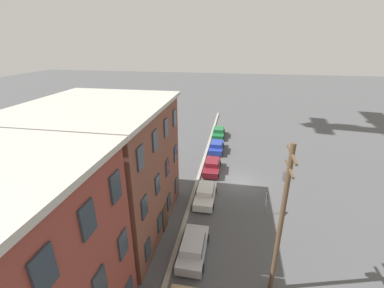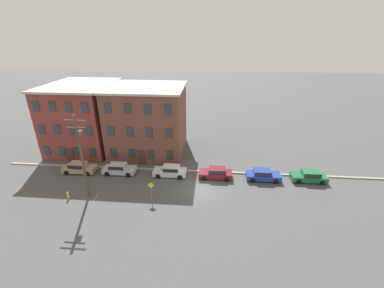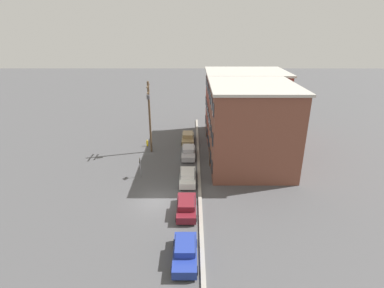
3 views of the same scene
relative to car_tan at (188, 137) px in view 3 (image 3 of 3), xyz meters
The scene contains 12 objects.
ground_plane 17.14m from the car_tan, 10.10° to the right, with size 200.00×200.00×0.00m, color #4C4C4F.
kerb_strip 16.94m from the car_tan, ahead, with size 56.00×0.36×0.16m, color #9E998E.
apartment_corner 10.22m from the car_tan, 107.34° to the left, with size 9.84×12.09×10.39m.
apartment_midblock 12.09m from the car_tan, 44.38° to the left, with size 11.45×10.23×10.40m.
car_tan is the anchor object (origin of this frame).
car_silver 5.57m from the car_tan, ahead, with size 4.40×1.92×1.43m.
car_white 12.65m from the car_tan, ahead, with size 4.40×1.92×1.43m.
car_maroon 18.73m from the car_tan, ahead, with size 4.40×1.92×1.43m.
car_blue 24.84m from the car_tan, ahead, with size 4.40×1.92×1.43m.
caution_sign 12.65m from the car_tan, 25.50° to the right, with size 0.89×0.08×2.47m.
utility_pole 8.00m from the car_tan, 53.71° to the right, with size 2.40×0.44×9.96m.
fire_hydrant 6.27m from the car_tan, 74.42° to the right, with size 0.24×0.34×0.96m.
Camera 3 is at (26.17, 3.72, 16.86)m, focal length 28.00 mm.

